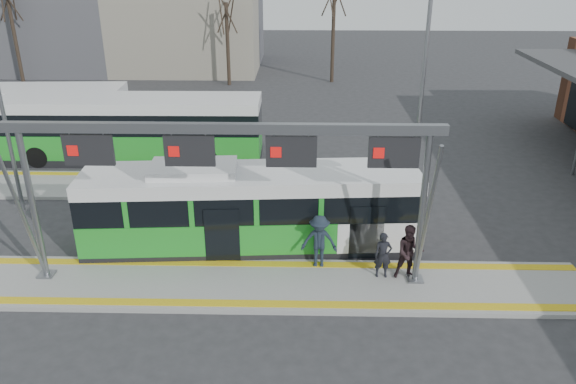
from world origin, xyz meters
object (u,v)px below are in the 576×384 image
Objects in this scene: passenger_a at (383,255)px; passenger_c at (319,241)px; hero_bus at (251,210)px; passenger_b at (410,252)px; gantry at (229,158)px.

passenger_a is 0.83× the size of passenger_c.
hero_bus reaches higher than passenger_b.
passenger_c is (2.39, -1.53, -0.40)m from hero_bus.
passenger_b and passenger_c have the same top height.
gantry is at bearing -178.24° from passenger_a.
passenger_a is 0.85m from passenger_b.
gantry is 7.01× the size of passenger_c.
hero_bus is 2.87m from passenger_c.
passenger_a is at bearing 3.01° from gantry.
passenger_b is 2.94m from passenger_c.
passenger_c is at bearing 17.02° from gantry.
passenger_b reaches higher than passenger_a.
gantry is at bearing -102.63° from hero_bus.
gantry reaches higher than hero_bus.
gantry is at bearing 178.62° from passenger_b.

